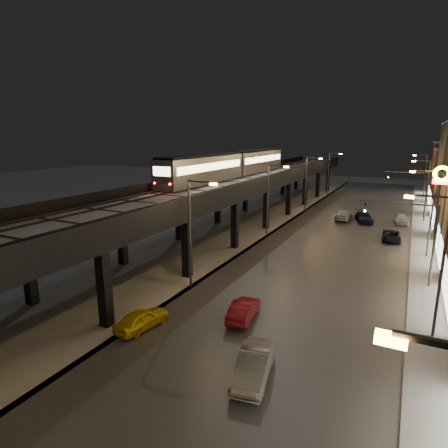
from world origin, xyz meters
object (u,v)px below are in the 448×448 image
at_px(subway_train, 233,164).
at_px(car_mid_dark, 344,215).
at_px(car_onc_red, 401,219).
at_px(car_onc_white, 364,218).
at_px(car_taxi, 142,319).
at_px(car_near_white, 244,310).
at_px(car_onc_silver, 254,366).
at_px(car_onc_dark, 392,236).

bearing_deg(subway_train, car_mid_dark, 27.10).
xyz_separation_m(subway_train, car_onc_red, (22.47, 8.52, -7.62)).
bearing_deg(car_onc_white, car_taxi, -119.95).
xyz_separation_m(car_onc_white, car_onc_red, (4.82, 1.30, 0.01)).
height_order(car_taxi, car_onc_red, car_onc_red).
relative_size(car_near_white, car_onc_silver, 0.90).
distance_m(subway_train, car_onc_dark, 23.27).
xyz_separation_m(car_mid_dark, car_onc_red, (7.70, 0.96, -0.02)).
height_order(car_mid_dark, car_onc_dark, car_mid_dark).
relative_size(car_taxi, car_near_white, 0.97).
bearing_deg(car_mid_dark, subway_train, 28.39).
distance_m(car_near_white, car_onc_dark, 27.01).
distance_m(car_near_white, car_mid_dark, 35.27).
xyz_separation_m(subway_train, car_onc_white, (17.65, 7.22, -7.63)).
bearing_deg(car_onc_white, car_mid_dark, 156.51).
height_order(car_mid_dark, car_onc_red, car_mid_dark).
xyz_separation_m(car_onc_silver, car_onc_red, (5.45, 41.95, -0.01)).
height_order(car_onc_silver, car_onc_dark, car_onc_silver).
xyz_separation_m(car_taxi, car_mid_dark, (6.24, 39.48, 0.08)).
xyz_separation_m(subway_train, car_mid_dark, (14.77, 7.56, -7.60)).
distance_m(car_mid_dark, car_onc_dark, 11.81).
relative_size(car_onc_dark, car_onc_white, 0.88).
bearing_deg(car_onc_red, car_near_white, -112.36).
bearing_deg(car_near_white, car_onc_white, -103.24).
relative_size(car_onc_white, car_onc_red, 1.16).
bearing_deg(car_onc_dark, car_near_white, -110.70).
relative_size(car_onc_dark, car_onc_red, 1.02).
relative_size(car_onc_silver, car_onc_red, 1.04).
xyz_separation_m(car_taxi, car_onc_red, (13.94, 40.44, 0.07)).
height_order(subway_train, car_mid_dark, subway_train).
bearing_deg(car_onc_white, subway_train, -174.58).
bearing_deg(car_taxi, subway_train, -65.94).
xyz_separation_m(car_onc_silver, car_onc_white, (0.62, 40.65, -0.01)).
height_order(car_mid_dark, car_onc_white, car_mid_dark).
height_order(car_near_white, car_onc_dark, car_near_white).
xyz_separation_m(car_near_white, car_onc_red, (8.54, 36.22, 0.07)).
bearing_deg(subway_train, car_near_white, -63.30).
xyz_separation_m(car_mid_dark, car_onc_silver, (2.25, -40.99, -0.01)).
bearing_deg(car_onc_dark, car_onc_silver, -102.34).
bearing_deg(car_taxi, car_onc_silver, 178.99).
relative_size(car_near_white, car_mid_dark, 0.78).
xyz_separation_m(car_mid_dark, car_onc_white, (2.87, -0.33, -0.02)).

